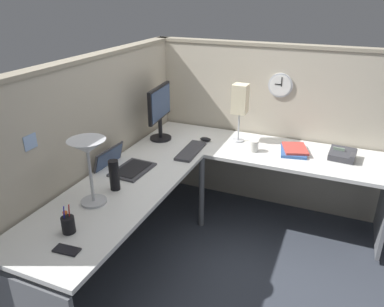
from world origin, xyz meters
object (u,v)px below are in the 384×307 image
(pen_cup, at_px, (68,224))
(cell_phone, at_px, (67,250))
(keyboard, at_px, (191,151))
(wall_clock, at_px, (281,85))
(book_stack, at_px, (294,150))
(coffee_mug, at_px, (254,146))
(computer_mouse, at_px, (206,139))
(office_phone, at_px, (343,155))
(desk_lamp_paper, at_px, (240,101))
(laptop, at_px, (122,165))
(monitor, at_px, (160,109))
(desk_lamp_dome, at_px, (88,152))
(thermos_flask, at_px, (114,175))

(pen_cup, height_order, cell_phone, pen_cup)
(keyboard, bearing_deg, pen_cup, 169.49)
(pen_cup, relative_size, wall_clock, 0.82)
(book_stack, distance_m, coffee_mug, 0.35)
(computer_mouse, bearing_deg, pen_cup, 172.15)
(office_phone, bearing_deg, desk_lamp_paper, 86.63)
(laptop, bearing_deg, office_phone, -61.64)
(monitor, bearing_deg, keyboard, -113.87)
(pen_cup, relative_size, office_phone, 0.81)
(monitor, xyz_separation_m, desk_lamp_paper, (0.24, -0.68, 0.09))
(monitor, xyz_separation_m, laptop, (-0.67, -0.01, -0.27))
(desk_lamp_dome, bearing_deg, cell_phone, -160.14)
(laptop, xyz_separation_m, thermos_flask, (-0.30, -0.14, 0.09))
(pen_cup, xyz_separation_m, thermos_flask, (0.53, 0.04, 0.06))
(laptop, height_order, book_stack, laptop)
(laptop, height_order, desk_lamp_paper, desk_lamp_paper)
(laptop, relative_size, computer_mouse, 3.80)
(desk_lamp_dome, bearing_deg, coffee_mug, -31.44)
(keyboard, distance_m, desk_lamp_paper, 0.63)
(desk_lamp_paper, bearing_deg, laptop, 143.49)
(keyboard, bearing_deg, laptop, 141.43)
(cell_phone, distance_m, desk_lamp_paper, 1.96)
(office_phone, xyz_separation_m, book_stack, (-0.01, 0.39, -0.02))
(keyboard, bearing_deg, coffee_mug, -67.06)
(pen_cup, bearing_deg, keyboard, -8.44)
(cell_phone, relative_size, desk_lamp_paper, 0.27)
(thermos_flask, relative_size, desk_lamp_paper, 0.42)
(keyboard, relative_size, coffee_mug, 4.48)
(computer_mouse, distance_m, desk_lamp_dome, 1.37)
(laptop, distance_m, cell_phone, 1.01)
(monitor, xyz_separation_m, pen_cup, (-1.50, -0.18, -0.24))
(monitor, xyz_separation_m, book_stack, (0.17, -1.20, -0.27))
(coffee_mug, xyz_separation_m, wall_clock, (0.43, -0.11, 0.44))
(thermos_flask, bearing_deg, desk_lamp_dome, 171.25)
(thermos_flask, bearing_deg, book_stack, -42.74)
(laptop, relative_size, wall_clock, 1.80)
(book_stack, bearing_deg, laptop, 125.17)
(computer_mouse, xyz_separation_m, coffee_mug, (-0.06, -0.47, 0.03))
(coffee_mug, distance_m, wall_clock, 0.63)
(laptop, height_order, thermos_flask, thermos_flask)
(laptop, distance_m, computer_mouse, 0.88)
(book_stack, height_order, coffee_mug, coffee_mug)
(keyboard, relative_size, book_stack, 1.32)
(office_phone, bearing_deg, thermos_flask, 128.63)
(laptop, xyz_separation_m, computer_mouse, (0.79, -0.40, -0.01))
(wall_clock, bearing_deg, book_stack, -145.69)
(office_phone, bearing_deg, cell_phone, 144.38)
(computer_mouse, xyz_separation_m, wall_clock, (0.38, -0.57, 0.48))
(computer_mouse, distance_m, cell_phone, 1.77)
(pen_cup, bearing_deg, desk_lamp_paper, -15.98)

